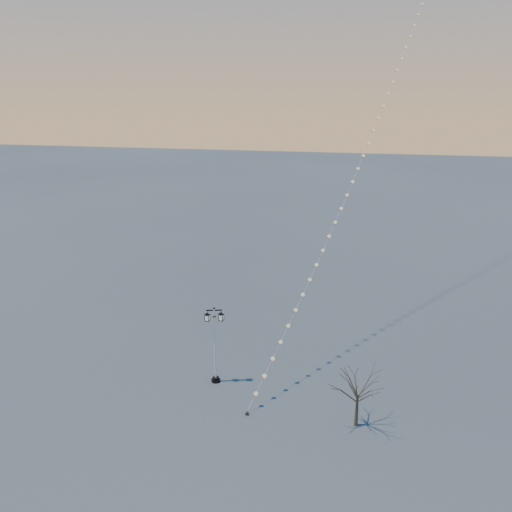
# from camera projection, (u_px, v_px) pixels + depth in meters

# --- Properties ---
(ground) EXTENTS (300.00, 300.00, 0.00)m
(ground) POSITION_uv_depth(u_px,v_px,m) (226.00, 406.00, 34.97)
(ground) COLOR #4C4C4C
(ground) RESTS_ON ground
(street_lamp) EXTENTS (1.39, 0.76, 5.62)m
(street_lamp) POSITION_uv_depth(u_px,v_px,m) (215.00, 341.00, 37.02)
(street_lamp) COLOR black
(street_lamp) RESTS_ON ground
(bare_tree) EXTENTS (2.34, 2.34, 3.88)m
(bare_tree) POSITION_uv_depth(u_px,v_px,m) (358.00, 386.00, 32.19)
(bare_tree) COLOR #3F3525
(bare_tree) RESTS_ON ground
(kite_train) EXTENTS (12.52, 37.07, 33.39)m
(kite_train) POSITION_uv_depth(u_px,v_px,m) (367.00, 128.00, 44.87)
(kite_train) COLOR black
(kite_train) RESTS_ON ground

